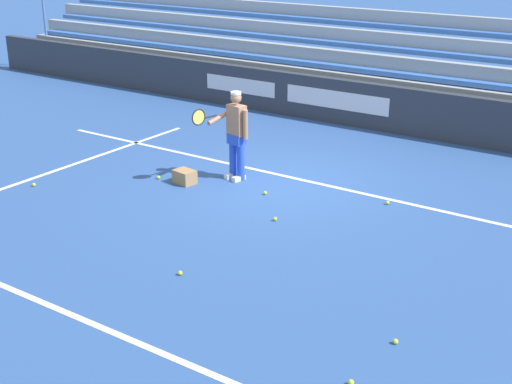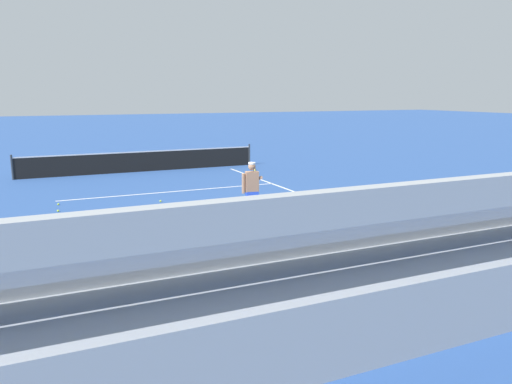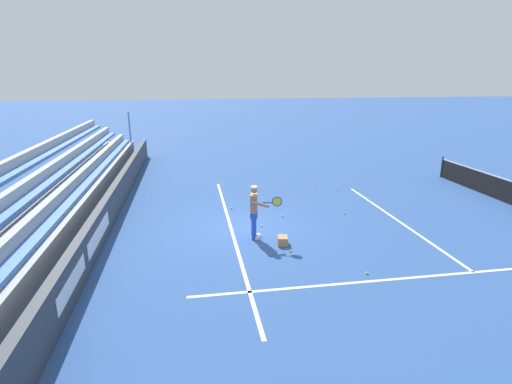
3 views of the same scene
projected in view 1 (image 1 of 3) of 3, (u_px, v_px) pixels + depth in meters
The scene contains 15 objects.
ground_plane at pixel (277, 185), 13.52m from camera, with size 160.00×160.00×0.00m, color #2D5193.
court_baseline_white at pixel (291, 177), 13.90m from camera, with size 12.00×0.10×0.01m, color white.
court_service_line_white at pixel (48, 305), 9.27m from camera, with size 8.22×0.10×0.01m, color white.
back_wall_sponsor_board at pixel (382, 108), 16.87m from camera, with size 27.49×0.25×1.10m.
bleacher_stand at pixel (413, 87), 18.22m from camera, with size 26.12×2.40×2.95m.
tennis_player at pixel (235, 134), 13.52m from camera, with size 0.72×0.96×1.71m.
ball_box_cardboard at pixel (185, 177), 13.55m from camera, with size 0.40×0.30×0.26m, color #A87F51.
tennis_ball_far_left at pixel (395, 341), 8.41m from camera, with size 0.07×0.07×0.07m, color #CCE533.
tennis_ball_by_box at pixel (275, 219), 11.87m from camera, with size 0.07×0.07×0.07m, color #CCE533.
tennis_ball_midcourt at pixel (34, 185), 13.42m from camera, with size 0.07×0.07×0.07m, color #CCE533.
tennis_ball_stray_back at pixel (180, 273), 10.05m from camera, with size 0.07×0.07×0.07m, color #CCE533.
tennis_ball_near_player at pixel (351, 382), 7.66m from camera, with size 0.07×0.07×0.07m, color #CCE533.
tennis_ball_far_right at pixel (159, 177), 13.80m from camera, with size 0.07×0.07×0.07m, color #CCE533.
tennis_ball_toward_net at pixel (388, 203), 12.56m from camera, with size 0.07×0.07×0.07m, color #CCE533.
tennis_ball_on_baseline at pixel (265, 193), 13.01m from camera, with size 0.07×0.07×0.07m, color #CCE533.
Camera 1 is at (-6.85, 10.68, 4.67)m, focal length 50.00 mm.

